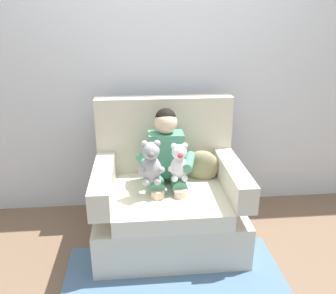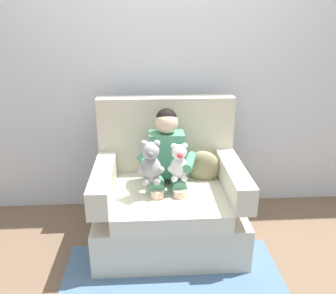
# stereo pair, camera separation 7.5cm
# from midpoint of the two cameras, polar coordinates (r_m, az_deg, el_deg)

# --- Properties ---
(ground_plane) EXTENTS (8.00, 8.00, 0.00)m
(ground_plane) POSITION_cam_midpoint_polar(r_m,az_deg,el_deg) (2.85, 0.87, -14.91)
(ground_plane) COLOR brown
(back_wall) EXTENTS (6.00, 0.10, 2.60)m
(back_wall) POSITION_cam_midpoint_polar(r_m,az_deg,el_deg) (2.98, 0.06, 13.81)
(back_wall) COLOR silver
(back_wall) RESTS_ON ground
(armchair) EXTENTS (1.08, 0.86, 1.07)m
(armchair) POSITION_cam_midpoint_polar(r_m,az_deg,el_deg) (2.71, 0.83, -8.54)
(armchair) COLOR beige
(armchair) RESTS_ON ground
(seated_child) EXTENTS (0.45, 0.39, 0.82)m
(seated_child) POSITION_cam_midpoint_polar(r_m,az_deg,el_deg) (2.58, 0.68, -2.00)
(seated_child) COLOR #4C9370
(seated_child) RESTS_ON armchair
(plush_white) EXTENTS (0.16, 0.13, 0.28)m
(plush_white) POSITION_cam_midpoint_polar(r_m,az_deg,el_deg) (2.45, 2.70, -2.61)
(plush_white) COLOR white
(plush_white) RESTS_ON armchair
(plush_grey) EXTENTS (0.19, 0.15, 0.31)m
(plush_grey) POSITION_cam_midpoint_polar(r_m,az_deg,el_deg) (2.40, -1.96, -2.65)
(plush_grey) COLOR #9E9EA3
(plush_grey) RESTS_ON armchair
(throw_pillow) EXTENTS (0.28, 0.18, 0.26)m
(throw_pillow) POSITION_cam_midpoint_polar(r_m,az_deg,el_deg) (2.74, 6.58, -3.21)
(throw_pillow) COLOR #998C66
(throw_pillow) RESTS_ON armchair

